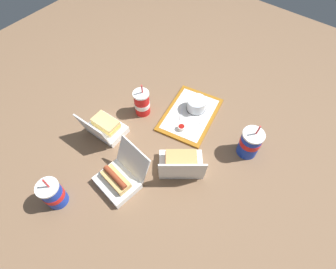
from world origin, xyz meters
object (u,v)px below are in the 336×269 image
at_px(food_tray, 190,114).
at_px(soda_cup_center, 142,103).
at_px(clamshell_sandwich_back, 105,127).
at_px(clamshell_sandwich_left, 181,163).
at_px(clamshell_hotdog_center, 119,179).
at_px(soda_cup_left, 250,143).
at_px(ketchup_cup, 181,128).
at_px(soda_cup_back, 53,194).
at_px(cake_container, 196,105).
at_px(plastic_fork, 182,112).

xyz_separation_m(food_tray, soda_cup_center, (-0.14, 0.23, 0.07)).
bearing_deg(clamshell_sandwich_back, clamshell_sandwich_left, -80.79).
height_order(clamshell_hotdog_center, soda_cup_left, soda_cup_left).
bearing_deg(ketchup_cup, clamshell_hotdog_center, 173.68).
bearing_deg(soda_cup_back, soda_cup_center, 3.88).
xyz_separation_m(cake_container, clamshell_sandwich_back, (-0.42, 0.29, -0.00)).
bearing_deg(soda_cup_center, cake_container, -49.94).
height_order(cake_container, ketchup_cup, cake_container).
relative_size(plastic_fork, soda_cup_back, 0.52).
relative_size(food_tray, soda_cup_center, 1.97).
relative_size(ketchup_cup, soda_cup_center, 0.19).
bearing_deg(clamshell_hotdog_center, food_tray, -2.52).
xyz_separation_m(cake_container, clamshell_hotdog_center, (-0.59, 0.03, -0.01)).
bearing_deg(clamshell_sandwich_left, clamshell_sandwich_back, 99.21).
bearing_deg(plastic_fork, soda_cup_left, -120.12).
xyz_separation_m(food_tray, cake_container, (0.05, -0.00, 0.04)).
relative_size(clamshell_sandwich_back, soda_cup_left, 0.91).
xyz_separation_m(ketchup_cup, soda_cup_center, (-0.03, 0.25, 0.05)).
bearing_deg(cake_container, soda_cup_left, -100.67).
bearing_deg(food_tray, ketchup_cup, -168.64).
bearing_deg(ketchup_cup, clamshell_sandwich_left, -144.22).
bearing_deg(cake_container, clamshell_sandwich_back, 145.49).
height_order(food_tray, clamshell_hotdog_center, clamshell_hotdog_center).
distance_m(cake_container, soda_cup_left, 0.37).
distance_m(cake_container, clamshell_hotdog_center, 0.59).
xyz_separation_m(ketchup_cup, clamshell_sandwich_back, (-0.25, 0.31, 0.02)).
relative_size(ketchup_cup, clamshell_sandwich_back, 0.20).
distance_m(clamshell_sandwich_left, soda_cup_center, 0.41).
xyz_separation_m(cake_container, ketchup_cup, (-0.17, -0.02, -0.02)).
distance_m(cake_container, clamshell_sandwich_back, 0.51).
bearing_deg(clamshell_sandwich_left, soda_cup_center, 67.82).
distance_m(food_tray, soda_cup_back, 0.80).
relative_size(food_tray, clamshell_sandwich_back, 2.11).
bearing_deg(food_tray, clamshell_sandwich_back, 142.42).
height_order(food_tray, plastic_fork, plastic_fork).
height_order(plastic_fork, soda_cup_left, soda_cup_left).
bearing_deg(cake_container, clamshell_hotdog_center, 177.30).
bearing_deg(soda_cup_back, food_tray, -13.33).
relative_size(food_tray, soda_cup_back, 1.96).
distance_m(clamshell_hotdog_center, soda_cup_back, 0.28).
bearing_deg(soda_cup_center, clamshell_sandwich_left, -112.18).
distance_m(plastic_fork, soda_cup_center, 0.23).
xyz_separation_m(food_tray, clamshell_sandwich_back, (-0.37, 0.28, 0.04)).
bearing_deg(soda_cup_back, clamshell_sandwich_back, 14.13).
distance_m(cake_container, soda_cup_back, 0.84).
height_order(cake_container, clamshell_hotdog_center, clamshell_hotdog_center).
height_order(clamshell_sandwich_back, soda_cup_center, soda_cup_center).
bearing_deg(cake_container, soda_cup_back, 167.19).
relative_size(plastic_fork, clamshell_sandwich_left, 0.42).
height_order(clamshell_hotdog_center, soda_cup_center, soda_cup_center).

